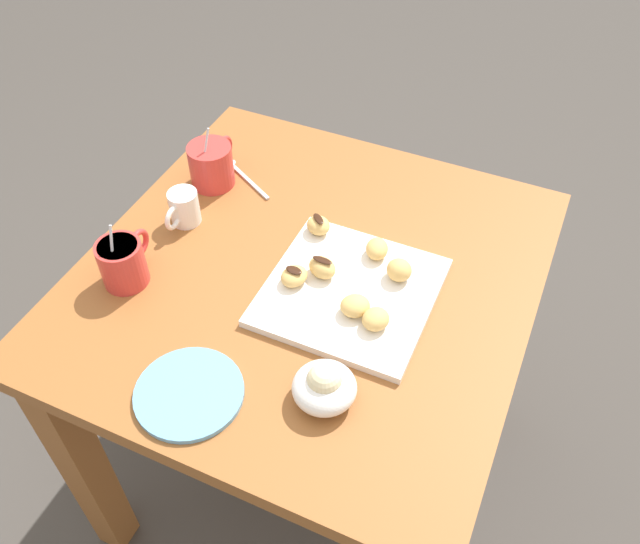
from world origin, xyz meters
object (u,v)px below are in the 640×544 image
beignet_5 (294,276)px  ice_cream_bowl (324,386)px  beignet_2 (399,270)px  beignet_3 (376,319)px  beignet_0 (322,267)px  beignet_4 (377,249)px  coffee_mug_red_right (212,163)px  dining_table (309,321)px  beignet_6 (318,225)px  beignet_1 (355,306)px  cream_pitcher_white (184,206)px  coffee_mug_red_left (123,261)px  saucer_sky_left (189,393)px  pastry_plate_square (350,292)px

beignet_5 → ice_cream_bowl: bearing=-143.1°
beignet_2 → beignet_3: (-0.12, -0.00, -0.00)m
beignet_3 → beignet_5: beignet_3 is taller
beignet_0 → beignet_4: size_ratio=1.04×
coffee_mug_red_right → beignet_4: bearing=-101.3°
beignet_0 → dining_table: bearing=75.7°
coffee_mug_red_right → beignet_2: coffee_mug_red_right is taller
ice_cream_bowl → beignet_6: ice_cream_bowl is taller
beignet_1 → beignet_2: (0.11, -0.04, 0.00)m
ice_cream_bowl → beignet_1: bearing=6.1°
cream_pitcher_white → beignet_1: bearing=-103.2°
dining_table → beignet_1: 0.23m
beignet_2 → beignet_6: 0.19m
beignet_5 → beignet_0: bearing=-45.9°
coffee_mug_red_left → beignet_2: coffee_mug_red_left is taller
beignet_5 → beignet_6: size_ratio=1.10×
beignet_5 → beignet_6: bearing=6.1°
dining_table → ice_cream_bowl: (-0.24, -0.14, 0.18)m
coffee_mug_red_right → beignet_0: bearing=-116.9°
coffee_mug_red_left → beignet_5: size_ratio=2.59×
dining_table → beignet_0: size_ratio=15.75×
saucer_sky_left → beignet_6: (0.42, -0.04, 0.03)m
dining_table → saucer_sky_left: saucer_sky_left is taller
ice_cream_bowl → beignet_5: 0.25m
cream_pitcher_white → beignet_0: 0.32m
dining_table → ice_cream_bowl: ice_cream_bowl is taller
pastry_plate_square → beignet_1: beignet_1 is taller
beignet_4 → beignet_5: bearing=138.1°
cream_pitcher_white → beignet_1: 0.42m
ice_cream_bowl → beignet_6: 0.37m
pastry_plate_square → cream_pitcher_white: size_ratio=2.85×
cream_pitcher_white → beignet_0: size_ratio=1.90×
coffee_mug_red_right → saucer_sky_left: size_ratio=0.80×
coffee_mug_red_left → beignet_4: 0.47m
cream_pitcher_white → saucer_sky_left: (-0.35, -0.23, -0.03)m
coffee_mug_red_left → beignet_0: (0.15, -0.33, -0.02)m
ice_cream_bowl → saucer_sky_left: bearing=112.8°
saucer_sky_left → beignet_1: bearing=-35.2°
coffee_mug_red_left → beignet_3: coffee_mug_red_left is taller
cream_pitcher_white → beignet_6: cream_pitcher_white is taller
beignet_1 → beignet_3: bearing=-106.8°
ice_cream_bowl → beignet_0: 0.26m
beignet_0 → saucer_sky_left: bearing=163.8°
beignet_3 → beignet_1: bearing=73.2°
dining_table → beignet_6: size_ratio=17.85×
saucer_sky_left → beignet_1: (0.26, -0.18, 0.03)m
beignet_0 → beignet_1: beignet_0 is taller
pastry_plate_square → beignet_0: size_ratio=5.41×
ice_cream_bowl → beignet_3: 0.16m
beignet_3 → beignet_4: size_ratio=0.95×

